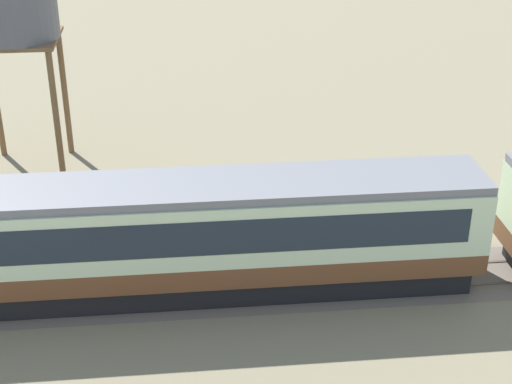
% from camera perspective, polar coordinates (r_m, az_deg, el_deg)
% --- Properties ---
extents(passenger_train, '(110.69, 2.99, 4.26)m').
position_cam_1_polar(passenger_train, '(27.22, -4.80, -2.98)').
color(passenger_train, brown).
rests_on(passenger_train, ground_plane).
extents(railway_track, '(168.61, 3.60, 0.04)m').
position_cam_1_polar(railway_track, '(28.73, 3.09, -6.68)').
color(railway_track, '#665B51').
rests_on(railway_track, ground_plane).
extents(water_tower, '(4.20, 4.20, 9.58)m').
position_cam_1_polar(water_tower, '(36.62, -17.43, 12.81)').
color(water_tower, brown).
rests_on(water_tower, ground_plane).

